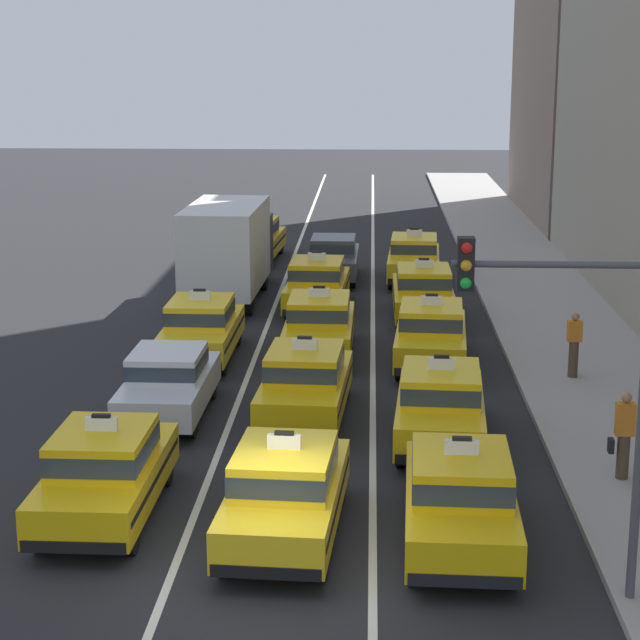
# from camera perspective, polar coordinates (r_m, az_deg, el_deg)

# --- Properties ---
(ground_plane) EXTENTS (160.00, 160.00, 0.00)m
(ground_plane) POSITION_cam_1_polar(r_m,az_deg,el_deg) (18.51, -2.42, -12.68)
(ground_plane) COLOR #232326
(lane_stripe_left_center) EXTENTS (0.14, 80.00, 0.01)m
(lane_stripe_left_center) POSITION_cam_1_polar(r_m,az_deg,el_deg) (37.59, -2.22, 0.87)
(lane_stripe_left_center) COLOR silver
(lane_stripe_left_center) RESTS_ON ground
(lane_stripe_center_right) EXTENTS (0.14, 80.00, 0.01)m
(lane_stripe_center_right) POSITION_cam_1_polar(r_m,az_deg,el_deg) (37.46, 2.67, 0.82)
(lane_stripe_center_right) COLOR silver
(lane_stripe_center_right) RESTS_ON ground
(sidewalk_curb) EXTENTS (4.00, 90.00, 0.15)m
(sidewalk_curb) POSITION_cam_1_polar(r_m,az_deg,el_deg) (33.07, 12.42, -1.05)
(sidewalk_curb) COLOR #9E9993
(sidewalk_curb) RESTS_ON ground
(taxi_left_nearest) EXTENTS (1.87, 4.58, 1.96)m
(taxi_left_nearest) POSITION_cam_1_polar(r_m,az_deg,el_deg) (20.65, -10.72, -7.43)
(taxi_left_nearest) COLOR black
(taxi_left_nearest) RESTS_ON ground
(sedan_left_second) EXTENTS (1.81, 4.32, 1.58)m
(sedan_left_second) POSITION_cam_1_polar(r_m,az_deg,el_deg) (25.93, -7.61, -3.06)
(sedan_left_second) COLOR black
(sedan_left_second) RESTS_ON ground
(taxi_left_third) EXTENTS (1.86, 4.57, 1.96)m
(taxi_left_third) POSITION_cam_1_polar(r_m,az_deg,el_deg) (30.68, -5.98, -0.38)
(taxi_left_third) COLOR black
(taxi_left_third) RESTS_ON ground
(box_truck_left_fourth) EXTENTS (2.45, 7.02, 3.27)m
(box_truck_left_fourth) POSITION_cam_1_polar(r_m,az_deg,el_deg) (37.97, -4.57, 3.70)
(box_truck_left_fourth) COLOR black
(box_truck_left_fourth) RESTS_ON ground
(taxi_left_fifth) EXTENTS (2.05, 4.65, 1.96)m
(taxi_left_fifth) POSITION_cam_1_polar(r_m,az_deg,el_deg) (45.18, -3.24, 4.11)
(taxi_left_fifth) COLOR black
(taxi_left_fifth) RESTS_ON ground
(taxi_center_nearest) EXTENTS (2.08, 4.66, 1.96)m
(taxi_center_nearest) POSITION_cam_1_polar(r_m,az_deg,el_deg) (19.45, -1.75, -8.52)
(taxi_center_nearest) COLOR black
(taxi_center_nearest) RESTS_ON ground
(taxi_center_second) EXTENTS (2.04, 4.64, 1.96)m
(taxi_center_second) POSITION_cam_1_polar(r_m,az_deg,el_deg) (25.55, -0.74, -3.12)
(taxi_center_second) COLOR black
(taxi_center_second) RESTS_ON ground
(taxi_center_third) EXTENTS (1.85, 4.57, 1.96)m
(taxi_center_third) POSITION_cam_1_polar(r_m,az_deg,el_deg) (30.89, -0.04, -0.21)
(taxi_center_third) COLOR black
(taxi_center_third) RESTS_ON ground
(taxi_center_fourth) EXTENTS (2.00, 4.63, 1.96)m
(taxi_center_fourth) POSITION_cam_1_polar(r_m,az_deg,el_deg) (36.25, -0.15, 1.83)
(taxi_center_fourth) COLOR black
(taxi_center_fourth) RESTS_ON ground
(sedan_center_fifth) EXTENTS (1.81, 4.32, 1.58)m
(sedan_center_fifth) POSITION_cam_1_polar(r_m,az_deg,el_deg) (41.25, 0.68, 3.20)
(sedan_center_fifth) COLOR black
(sedan_center_fifth) RESTS_ON ground
(taxi_right_nearest) EXTENTS (1.96, 4.62, 1.96)m
(taxi_right_nearest) POSITION_cam_1_polar(r_m,az_deg,el_deg) (19.33, 7.04, -8.76)
(taxi_right_nearest) COLOR black
(taxi_right_nearest) RESTS_ON ground
(taxi_right_second) EXTENTS (2.08, 4.66, 1.96)m
(taxi_right_second) POSITION_cam_1_polar(r_m,az_deg,el_deg) (24.13, 6.06, -4.19)
(taxi_right_second) COLOR black
(taxi_right_second) RESTS_ON ground
(taxi_right_third) EXTENTS (2.09, 4.66, 1.96)m
(taxi_right_third) POSITION_cam_1_polar(r_m,az_deg,el_deg) (30.06, 5.58, -0.65)
(taxi_right_third) COLOR black
(taxi_right_third) RESTS_ON ground
(taxi_right_fourth) EXTENTS (1.83, 4.56, 1.96)m
(taxi_right_fourth) POSITION_cam_1_polar(r_m,az_deg,el_deg) (35.15, 5.19, 1.41)
(taxi_right_fourth) COLOR black
(taxi_right_fourth) RESTS_ON ground
(taxi_right_fifth) EXTENTS (2.02, 4.64, 1.96)m
(taxi_right_fifth) POSITION_cam_1_polar(r_m,az_deg,el_deg) (41.06, 4.73, 3.15)
(taxi_right_fifth) COLOR black
(taxi_right_fifth) RESTS_ON ground
(pedestrian_near_crosswalk) EXTENTS (0.36, 0.24, 1.65)m
(pedestrian_near_crosswalk) POSITION_cam_1_polar(r_m,az_deg,el_deg) (29.03, 12.62, -1.20)
(pedestrian_near_crosswalk) COLOR #473828
(pedestrian_near_crosswalk) RESTS_ON sidewalk_curb
(pedestrian_mid_block) EXTENTS (0.47, 0.24, 1.72)m
(pedestrian_mid_block) POSITION_cam_1_polar(r_m,az_deg,el_deg) (22.42, 14.98, -5.61)
(pedestrian_mid_block) COLOR #473828
(pedestrian_mid_block) RESTS_ON sidewalk_curb
(traffic_light_pole) EXTENTS (2.87, 0.33, 5.58)m
(traffic_light_pole) POSITION_cam_1_polar(r_m,az_deg,el_deg) (16.64, 12.80, -1.96)
(traffic_light_pole) COLOR #47474C
(traffic_light_pole) RESTS_ON ground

